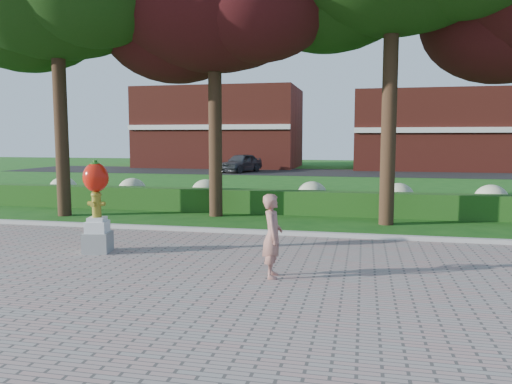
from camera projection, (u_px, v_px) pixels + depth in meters
ground at (225, 262)px, 10.44m from camera, size 100.00×100.00×0.00m
walkway at (142, 334)px, 6.55m from camera, size 40.00×14.00×0.04m
curb at (255, 232)px, 13.35m from camera, size 40.00×0.18×0.15m
lawn_hedge at (280, 202)px, 17.20m from camera, size 24.00×0.70×0.80m
hydrangea_row at (300, 195)px, 18.04m from camera, size 20.10×1.10×0.99m
street at (326, 172)px, 37.65m from camera, size 50.00×8.00×0.02m
building_left at (220, 128)px, 45.21m from camera, size 14.00×8.00×7.00m
building_right at (428, 131)px, 41.45m from camera, size 12.00×8.00×6.40m
hydrant_sculpture at (97, 204)px, 11.09m from camera, size 0.66×0.66×2.06m
woman at (272, 236)px, 9.11m from camera, size 0.45×0.61×1.54m
parked_car at (241, 163)px, 37.87m from camera, size 2.91×4.47×1.42m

